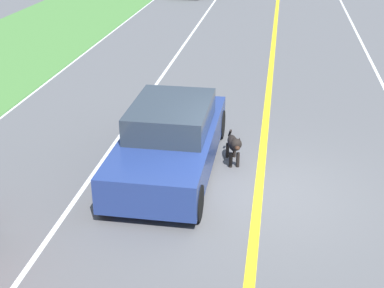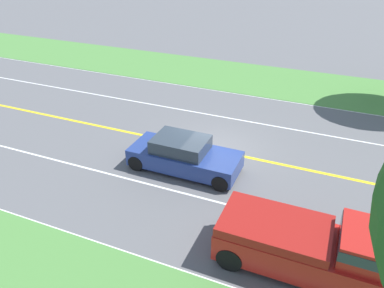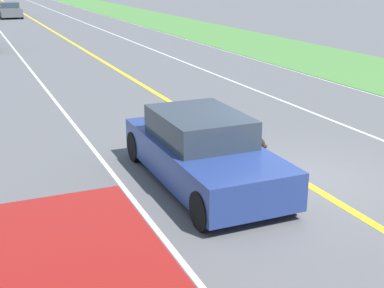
{
  "view_description": "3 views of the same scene",
  "coord_description": "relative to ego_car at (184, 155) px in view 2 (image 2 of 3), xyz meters",
  "views": [
    {
      "loc": [
        -0.18,
        9.38,
        5.35
      ],
      "look_at": [
        1.4,
        -0.27,
        0.81
      ],
      "focal_mm": 50.0,
      "sensor_mm": 36.0,
      "label": 1
    },
    {
      "loc": [
        14.02,
        4.74,
        8.83
      ],
      "look_at": [
        1.3,
        -0.59,
        0.9
      ],
      "focal_mm": 35.0,
      "sensor_mm": 36.0,
      "label": 2
    },
    {
      "loc": [
        6.14,
        8.61,
        4.15
      ],
      "look_at": [
        2.17,
        -0.67,
        0.87
      ],
      "focal_mm": 50.0,
      "sensor_mm": 36.0,
      "label": 3
    }
  ],
  "objects": [
    {
      "name": "pickup_truck",
      "position": [
        3.5,
        5.92,
        0.28
      ],
      "size": [
        2.03,
        5.61,
        1.88
      ],
      "color": "red",
      "rests_on": "ground"
    },
    {
      "name": "dog",
      "position": [
        -1.31,
        -0.41,
        -0.21
      ],
      "size": [
        0.44,
        1.21,
        0.77
      ],
      "rotation": [
        0.0,
        0.0,
        0.24
      ],
      "color": "black",
      "rests_on": "ground"
    },
    {
      "name": "grass_verge_left",
      "position": [
        -11.93,
        0.69,
        -0.66
      ],
      "size": [
        6.0,
        160.0,
        0.03
      ],
      "primitive_type": "cube",
      "color": "#4C843D",
      "rests_on": "ground"
    },
    {
      "name": "ego_car",
      "position": [
        0.0,
        0.0,
        0.0
      ],
      "size": [
        1.9,
        4.6,
        1.45
      ],
      "color": "navy",
      "rests_on": "ground"
    },
    {
      "name": "ground_plane",
      "position": [
        -1.93,
        0.69,
        -0.68
      ],
      "size": [
        400.0,
        400.0,
        0.0
      ],
      "primitive_type": "plane",
      "color": "#5B5B5E"
    },
    {
      "name": "lane_edge_line_left",
      "position": [
        -8.93,
        0.69,
        -0.67
      ],
      "size": [
        0.14,
        160.0,
        0.01
      ],
      "primitive_type": "cube",
      "color": "white",
      "rests_on": "ground"
    },
    {
      "name": "centre_divider_line",
      "position": [
        -1.93,
        0.69,
        -0.67
      ],
      "size": [
        0.18,
        160.0,
        0.01
      ],
      "primitive_type": "cube",
      "color": "yellow",
      "rests_on": "ground"
    },
    {
      "name": "lane_dash_same_dir",
      "position": [
        1.57,
        0.69,
        -0.67
      ],
      "size": [
        0.1,
        160.0,
        0.01
      ],
      "primitive_type": "cube",
      "color": "white",
      "rests_on": "ground"
    },
    {
      "name": "lane_edge_line_right",
      "position": [
        5.07,
        0.69,
        -0.67
      ],
      "size": [
        0.14,
        160.0,
        0.01
      ],
      "primitive_type": "cube",
      "color": "white",
      "rests_on": "ground"
    },
    {
      "name": "lane_dash_oncoming",
      "position": [
        -5.43,
        0.69,
        -0.67
      ],
      "size": [
        0.1,
        160.0,
        0.01
      ],
      "primitive_type": "cube",
      "color": "white",
      "rests_on": "ground"
    }
  ]
}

